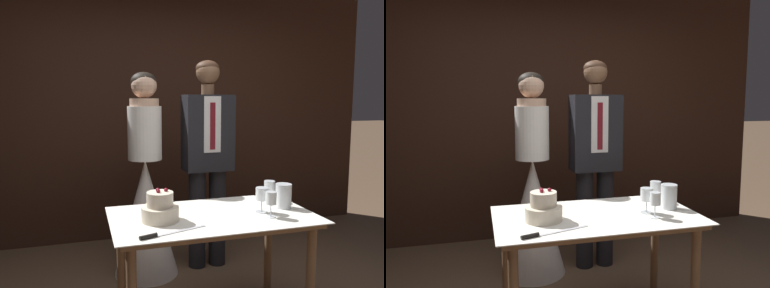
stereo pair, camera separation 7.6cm
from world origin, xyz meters
TOP-DOWN VIEW (x-y plane):
  - wall_back at (0.00, 2.13)m, footprint 5.12×0.12m
  - cake_table at (0.07, 0.30)m, footprint 1.27×0.72m
  - tiered_cake at (-0.27, 0.27)m, footprint 0.23×0.23m
  - cake_knife at (-0.32, 0.03)m, footprint 0.40×0.14m
  - wine_glass_near at (0.40, 0.15)m, footprint 0.07×0.07m
  - wine_glass_middle at (0.39, 0.26)m, footprint 0.08×0.08m
  - wine_glass_far at (0.56, 0.47)m, footprint 0.08×0.08m
  - hurricane_candle at (0.58, 0.30)m, footprint 0.11×0.11m
  - bride at (-0.20, 1.19)m, footprint 0.54×0.54m
  - groom at (0.34, 1.19)m, footprint 0.42×0.25m

SIDE VIEW (x-z plane):
  - bride at x=-0.20m, z-range -0.22..1.48m
  - cake_table at x=0.07m, z-range 0.28..1.03m
  - cake_knife at x=-0.32m, z-range 0.75..0.77m
  - tiered_cake at x=-0.27m, z-range 0.73..0.93m
  - hurricane_candle at x=0.58m, z-range 0.75..0.91m
  - wine_glass_far at x=0.56m, z-range 0.78..0.93m
  - wine_glass_near at x=0.40m, z-range 0.79..0.95m
  - wine_glass_middle at x=0.39m, z-range 0.79..0.95m
  - groom at x=0.34m, z-range 0.11..1.91m
  - wall_back at x=0.00m, z-range 0.00..2.74m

